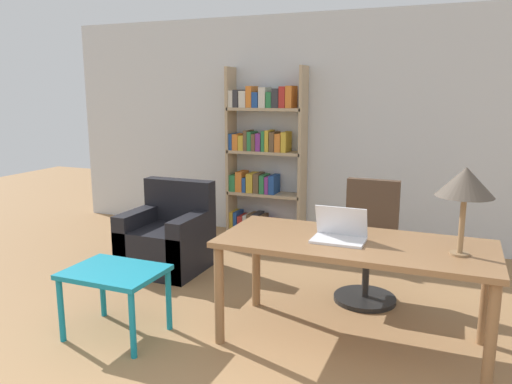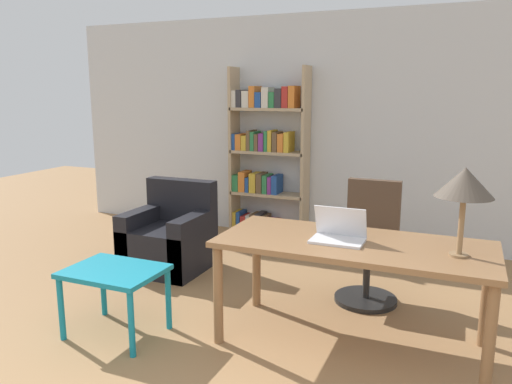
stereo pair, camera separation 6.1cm
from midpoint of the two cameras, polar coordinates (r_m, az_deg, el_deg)
The scene contains 8 objects.
wall_back at distance 5.98m, azimuth 11.95°, elevation 6.90°, with size 8.00×0.06×2.70m.
desk at distance 3.58m, azimuth 10.64°, elevation -6.96°, with size 1.89×0.82×0.77m.
laptop at distance 3.53m, azimuth 9.02°, elevation -4.69°, with size 0.36×0.24×0.24m.
table_lamp at distance 3.34m, azimuth 22.33°, elevation 0.93°, with size 0.36×0.36×0.57m.
office_chair at distance 4.46m, azimuth 12.33°, elevation -6.17°, with size 0.54×0.54×1.04m.
side_table_blue at distance 3.87m, azimuth -16.29°, elevation -9.56°, with size 0.69×0.53×0.51m.
armchair at distance 5.21m, azimuth -10.37°, elevation -5.42°, with size 0.77×0.74×0.89m.
bookshelf at distance 6.17m, azimuth 0.31°, elevation 3.83°, with size 0.98×0.28×2.09m.
Camera 1 is at (1.04, -1.35, 1.79)m, focal length 35.00 mm.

